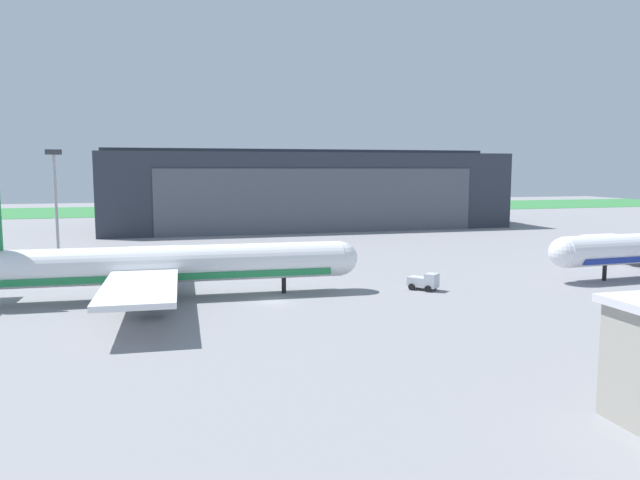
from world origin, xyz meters
TOP-DOWN VIEW (x-y plane):
  - ground_plane at (0.00, 0.00)m, footprint 440.00×440.00m
  - grass_field_strip at (0.00, 160.88)m, footprint 440.00×56.00m
  - maintenance_hangar at (25.14, 91.64)m, footprint 101.74×42.25m
  - airliner_near_right at (-13.11, 4.83)m, footprint 48.95×40.41m
  - fuel_bowser at (12.73, 20.60)m, footprint 4.03×3.48m
  - pushback_tractor at (19.73, 1.45)m, footprint 3.75×3.95m
  - apron_light_mast at (-27.86, 34.34)m, footprint 2.40×0.50m

SIDE VIEW (x-z plane):
  - ground_plane at x=0.00m, z-range 0.00..0.00m
  - grass_field_strip at x=0.00m, z-range 0.00..0.08m
  - fuel_bowser at x=12.73m, z-range 0.02..2.10m
  - pushback_tractor at x=19.73m, z-range 0.00..2.20m
  - airliner_near_right at x=-13.11m, z-range -2.93..10.77m
  - maintenance_hangar at x=25.14m, z-range -0.46..19.88m
  - apron_light_mast at x=-27.86m, z-range 1.62..19.84m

